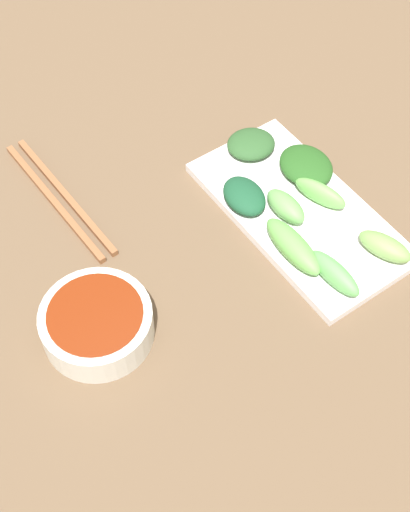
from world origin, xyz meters
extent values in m
cube|color=brown|center=(0.00, 0.00, 0.01)|extent=(2.10, 2.10, 0.02)
cylinder|color=silver|center=(-0.15, -0.03, 0.04)|extent=(0.12, 0.12, 0.04)
cylinder|color=maroon|center=(-0.15, -0.03, 0.05)|extent=(0.10, 0.10, 0.03)
cube|color=white|center=(0.13, -0.02, 0.03)|extent=(0.15, 0.28, 0.01)
ellipsoid|color=#2C5529|center=(0.14, 0.09, 0.04)|extent=(0.08, 0.07, 0.02)
ellipsoid|color=#76A252|center=(0.17, -0.13, 0.04)|extent=(0.05, 0.07, 0.02)
ellipsoid|color=#6DBC54|center=(0.16, -0.03, 0.05)|extent=(0.04, 0.07, 0.03)
ellipsoid|color=#25561E|center=(0.18, 0.02, 0.04)|extent=(0.07, 0.08, 0.02)
ellipsoid|color=#1A4D2F|center=(0.08, 0.02, 0.04)|extent=(0.05, 0.07, 0.02)
ellipsoid|color=#65B04F|center=(0.08, -0.07, 0.05)|extent=(0.03, 0.09, 0.03)
ellipsoid|color=#60B159|center=(0.10, -0.13, 0.05)|extent=(0.03, 0.08, 0.03)
ellipsoid|color=#68A555|center=(0.11, -0.02, 0.05)|extent=(0.03, 0.06, 0.03)
cube|color=brown|center=(-0.11, 0.17, 0.02)|extent=(0.02, 0.23, 0.01)
cube|color=brown|center=(-0.09, 0.17, 0.02)|extent=(0.02, 0.23, 0.01)
camera|label=1|loc=(-0.28, -0.41, 0.71)|focal=50.25mm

